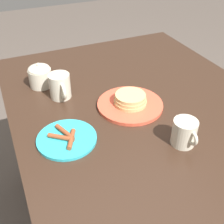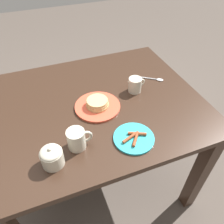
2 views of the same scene
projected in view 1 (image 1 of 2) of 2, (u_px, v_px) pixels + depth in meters
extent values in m
plane|color=#51473F|center=(131.00, 220.00, 1.45)|extent=(8.00, 8.00, 0.00)
cube|color=#332116|center=(140.00, 105.00, 1.02)|extent=(1.13, 0.90, 0.03)
cube|color=#332116|center=(25.00, 130.00, 1.48)|extent=(0.07, 0.07, 0.71)
cube|color=#332116|center=(153.00, 97.00, 1.74)|extent=(0.07, 0.07, 0.71)
cylinder|color=#DB5138|center=(130.00, 105.00, 0.98)|extent=(0.23, 0.23, 0.01)
cylinder|color=tan|center=(130.00, 102.00, 0.98)|extent=(0.11, 0.11, 0.01)
cylinder|color=tan|center=(130.00, 99.00, 0.97)|extent=(0.11, 0.11, 0.01)
cylinder|color=tan|center=(130.00, 96.00, 0.96)|extent=(0.10, 0.10, 0.01)
cylinder|color=#2DADBC|center=(67.00, 139.00, 0.84)|extent=(0.18, 0.18, 0.01)
cylinder|color=brown|center=(65.00, 132.00, 0.85)|extent=(0.08, 0.04, 0.01)
cylinder|color=brown|center=(71.00, 139.00, 0.82)|extent=(0.08, 0.05, 0.01)
cylinder|color=brown|center=(61.00, 137.00, 0.83)|extent=(0.06, 0.07, 0.01)
cylinder|color=beige|center=(60.00, 86.00, 1.01)|extent=(0.08, 0.08, 0.09)
torus|color=beige|center=(63.00, 91.00, 0.98)|extent=(0.06, 0.01, 0.06)
cylinder|color=#472819|center=(59.00, 77.00, 0.99)|extent=(0.07, 0.07, 0.00)
cylinder|color=beige|center=(184.00, 132.00, 0.81)|extent=(0.07, 0.07, 0.08)
cone|color=beige|center=(179.00, 118.00, 0.82)|extent=(0.04, 0.03, 0.04)
torus|color=beige|center=(192.00, 138.00, 0.78)|extent=(0.05, 0.01, 0.05)
cylinder|color=beige|center=(40.00, 78.00, 1.08)|extent=(0.09, 0.09, 0.07)
ellipsoid|color=beige|center=(39.00, 69.00, 1.06)|extent=(0.08, 0.08, 0.03)
sphere|color=beige|center=(38.00, 65.00, 1.05)|extent=(0.02, 0.02, 0.02)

